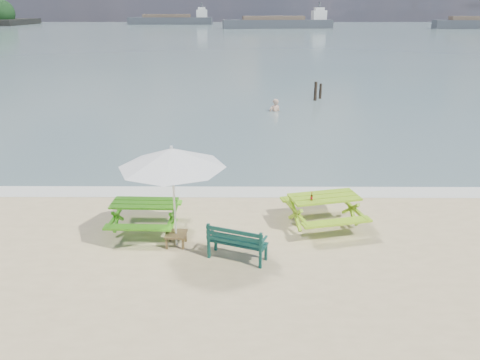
{
  "coord_description": "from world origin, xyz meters",
  "views": [
    {
      "loc": [
        0.5,
        -8.84,
        5.42
      ],
      "look_at": [
        0.43,
        3.0,
        1.0
      ],
      "focal_mm": 35.0,
      "sensor_mm": 36.0,
      "label": 1
    }
  ],
  "objects_px": {
    "patio_umbrella": "(172,158)",
    "beer_bottle": "(312,198)",
    "side_table": "(176,239)",
    "swimmer": "(275,115)",
    "picnic_table_left": "(145,217)",
    "park_bench": "(237,249)",
    "picnic_table_right": "(323,212)"
  },
  "relations": [
    {
      "from": "picnic_table_right",
      "to": "picnic_table_left",
      "type": "bearing_deg",
      "value": -176.45
    },
    {
      "from": "picnic_table_left",
      "to": "picnic_table_right",
      "type": "xyz_separation_m",
      "value": [
        4.58,
        0.28,
        0.03
      ]
    },
    {
      "from": "picnic_table_left",
      "to": "beer_bottle",
      "type": "relative_size",
      "value": 8.26
    },
    {
      "from": "picnic_table_right",
      "to": "swimmer",
      "type": "height_order",
      "value": "picnic_table_right"
    },
    {
      "from": "side_table",
      "to": "beer_bottle",
      "type": "xyz_separation_m",
      "value": [
        3.32,
        0.8,
        0.75
      ]
    },
    {
      "from": "picnic_table_left",
      "to": "picnic_table_right",
      "type": "distance_m",
      "value": 4.59
    },
    {
      "from": "picnic_table_left",
      "to": "swimmer",
      "type": "xyz_separation_m",
      "value": [
        4.25,
        14.51,
        -0.59
      ]
    },
    {
      "from": "swimmer",
      "to": "patio_umbrella",
      "type": "bearing_deg",
      "value": -102.37
    },
    {
      "from": "park_bench",
      "to": "side_table",
      "type": "xyz_separation_m",
      "value": [
        -1.48,
        0.64,
        -0.09
      ]
    },
    {
      "from": "patio_umbrella",
      "to": "park_bench",
      "type": "bearing_deg",
      "value": -23.31
    },
    {
      "from": "park_bench",
      "to": "patio_umbrella",
      "type": "bearing_deg",
      "value": 156.69
    },
    {
      "from": "side_table",
      "to": "beer_bottle",
      "type": "distance_m",
      "value": 3.5
    },
    {
      "from": "patio_umbrella",
      "to": "swimmer",
      "type": "bearing_deg",
      "value": 77.63
    },
    {
      "from": "picnic_table_right",
      "to": "patio_umbrella",
      "type": "bearing_deg",
      "value": -163.64
    },
    {
      "from": "picnic_table_left",
      "to": "swimmer",
      "type": "height_order",
      "value": "picnic_table_left"
    },
    {
      "from": "picnic_table_left",
      "to": "patio_umbrella",
      "type": "bearing_deg",
      "value": -42.1
    },
    {
      "from": "patio_umbrella",
      "to": "beer_bottle",
      "type": "distance_m",
      "value": 3.66
    },
    {
      "from": "picnic_table_right",
      "to": "beer_bottle",
      "type": "bearing_deg",
      "value": -142.75
    },
    {
      "from": "park_bench",
      "to": "swimmer",
      "type": "relative_size",
      "value": 0.78
    },
    {
      "from": "picnic_table_right",
      "to": "park_bench",
      "type": "height_order",
      "value": "picnic_table_right"
    },
    {
      "from": "park_bench",
      "to": "picnic_table_left",
      "type": "bearing_deg",
      "value": 148.69
    },
    {
      "from": "park_bench",
      "to": "beer_bottle",
      "type": "relative_size",
      "value": 6.22
    },
    {
      "from": "park_bench",
      "to": "swimmer",
      "type": "height_order",
      "value": "park_bench"
    },
    {
      "from": "beer_bottle",
      "to": "swimmer",
      "type": "xyz_separation_m",
      "value": [
        0.03,
        14.51,
        -1.13
      ]
    },
    {
      "from": "patio_umbrella",
      "to": "picnic_table_right",
      "type": "bearing_deg",
      "value": 16.36
    },
    {
      "from": "picnic_table_left",
      "to": "beer_bottle",
      "type": "height_order",
      "value": "beer_bottle"
    },
    {
      "from": "swimmer",
      "to": "side_table",
      "type": "bearing_deg",
      "value": -102.37
    },
    {
      "from": "side_table",
      "to": "patio_umbrella",
      "type": "distance_m",
      "value": 2.05
    },
    {
      "from": "side_table",
      "to": "swimmer",
      "type": "distance_m",
      "value": 15.68
    },
    {
      "from": "picnic_table_right",
      "to": "beer_bottle",
      "type": "relative_size",
      "value": 10.24
    },
    {
      "from": "side_table",
      "to": "swimmer",
      "type": "height_order",
      "value": "swimmer"
    },
    {
      "from": "side_table",
      "to": "beer_bottle",
      "type": "height_order",
      "value": "beer_bottle"
    }
  ]
}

